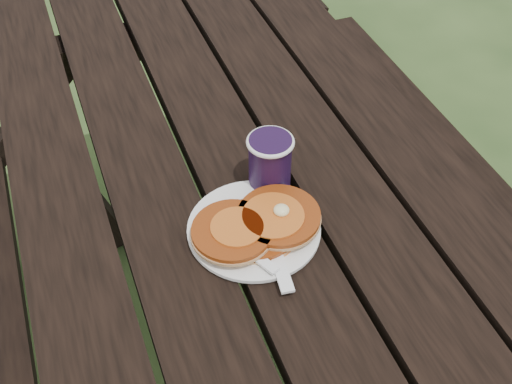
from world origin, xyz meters
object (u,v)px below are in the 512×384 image
object	(u,v)px
picnic_table	(250,318)
plate	(254,230)
coffee_cup	(270,160)
pancake_stack	(257,225)

from	to	relation	value
picnic_table	plate	size ratio (longest dim) A/B	8.86
picnic_table	coffee_cup	distance (m)	0.44
picnic_table	pancake_stack	world-z (taller)	pancake_stack
picnic_table	coffee_cup	world-z (taller)	coffee_cup
plate	coffee_cup	bearing A→B (deg)	55.44
picnic_table	coffee_cup	size ratio (longest dim) A/B	18.23
picnic_table	pancake_stack	xyz separation A→B (m)	(-0.02, -0.10, 0.41)
pancake_stack	coffee_cup	bearing A→B (deg)	58.92
plate	coffee_cup	xyz separation A→B (m)	(0.06, 0.09, 0.05)
picnic_table	plate	distance (m)	0.40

